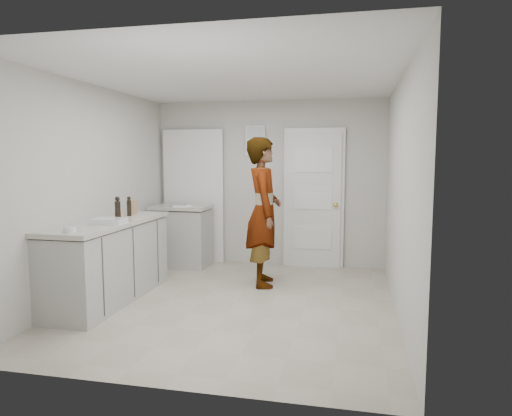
% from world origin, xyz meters
% --- Properties ---
extents(ground, '(4.00, 4.00, 0.00)m').
position_xyz_m(ground, '(0.00, 0.00, 0.00)').
color(ground, '#A89F8D').
rests_on(ground, ground).
extents(room_shell, '(4.00, 4.00, 4.00)m').
position_xyz_m(room_shell, '(-0.17, 1.95, 1.02)').
color(room_shell, beige).
rests_on(room_shell, ground).
extents(main_counter, '(0.64, 1.96, 0.93)m').
position_xyz_m(main_counter, '(-1.45, -0.20, 0.43)').
color(main_counter, '#B1B1AD').
rests_on(main_counter, ground).
extents(side_counter, '(0.84, 0.61, 0.93)m').
position_xyz_m(side_counter, '(-1.25, 1.55, 0.43)').
color(side_counter, '#B1B1AD').
rests_on(side_counter, ground).
extents(person, '(0.61, 0.78, 1.90)m').
position_xyz_m(person, '(0.16, 0.80, 0.95)').
color(person, silver).
rests_on(person, ground).
extents(cake_mix_box, '(0.12, 0.09, 0.18)m').
position_xyz_m(cake_mix_box, '(-1.47, 0.43, 1.01)').
color(cake_mix_box, '#A98354').
rests_on(cake_mix_box, main_counter).
extents(spice_jar, '(0.06, 0.06, 0.09)m').
position_xyz_m(spice_jar, '(-1.42, 0.03, 0.97)').
color(spice_jar, '#A2855D').
rests_on(spice_jar, main_counter).
extents(oil_cruet_a, '(0.07, 0.07, 0.26)m').
position_xyz_m(oil_cruet_a, '(-1.43, -0.00, 1.05)').
color(oil_cruet_a, black).
rests_on(oil_cruet_a, main_counter).
extents(oil_cruet_b, '(0.05, 0.05, 0.24)m').
position_xyz_m(oil_cruet_b, '(-1.42, 0.25, 1.04)').
color(oil_cruet_b, black).
rests_on(oil_cruet_b, main_counter).
extents(baking_dish, '(0.35, 0.26, 0.06)m').
position_xyz_m(baking_dish, '(-1.32, -0.42, 0.95)').
color(baking_dish, silver).
rests_on(baking_dish, main_counter).
extents(egg_bowl, '(0.12, 0.12, 0.04)m').
position_xyz_m(egg_bowl, '(-1.39, -1.00, 0.95)').
color(egg_bowl, silver).
rests_on(egg_bowl, main_counter).
extents(papers, '(0.40, 0.44, 0.01)m').
position_xyz_m(papers, '(-1.23, 1.51, 0.93)').
color(papers, white).
rests_on(papers, side_counter).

